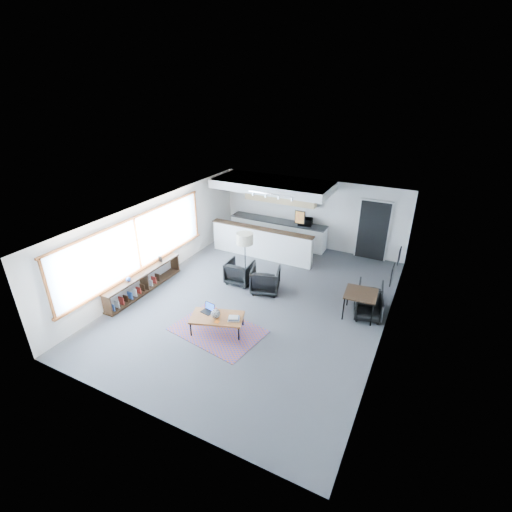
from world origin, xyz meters
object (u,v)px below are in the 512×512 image
at_px(coffee_table, 217,318).
at_px(laptop, 208,309).
at_px(microwave, 305,221).
at_px(book_stack, 234,318).
at_px(armchair_right, 265,279).
at_px(ceramic_pot, 216,314).
at_px(dining_table, 361,295).
at_px(floor_lamp, 245,241).
at_px(armchair_left, 240,271).
at_px(dining_chair_near, 368,308).
at_px(dining_chair_far, 370,293).

height_order(coffee_table, laptop, laptop).
bearing_deg(microwave, book_stack, -96.12).
xyz_separation_m(coffee_table, armchair_right, (0.24, 2.33, 0.02)).
height_order(ceramic_pot, dining_table, dining_table).
xyz_separation_m(floor_lamp, microwave, (0.65, 3.48, -0.42)).
bearing_deg(armchair_left, book_stack, 113.27).
height_order(laptop, floor_lamp, floor_lamp).
xyz_separation_m(ceramic_pot, microwave, (0.20, 5.86, 0.56)).
relative_size(floor_lamp, microwave, 3.48).
bearing_deg(microwave, armchair_right, -97.88).
bearing_deg(microwave, laptop, -103.81).
height_order(armchair_right, dining_table, armchair_right).
bearing_deg(ceramic_pot, armchair_left, 105.75).
relative_size(ceramic_pot, armchair_left, 0.29).
distance_m(ceramic_pot, floor_lamp, 2.62).
distance_m(coffee_table, microwave, 5.87).
bearing_deg(book_stack, armchair_left, 115.99).
bearing_deg(laptop, dining_table, 42.82).
height_order(armchair_left, floor_lamp, floor_lamp).
xyz_separation_m(book_stack, dining_chair_near, (2.85, 2.24, -0.16)).
distance_m(ceramic_pot, dining_chair_near, 4.07).
xyz_separation_m(ceramic_pot, armchair_right, (0.25, 2.37, -0.12)).
relative_size(armchair_right, dining_table, 0.94).
distance_m(armchair_left, floor_lamp, 1.16).
distance_m(armchair_right, dining_table, 2.83).
distance_m(laptop, armchair_right, 2.29).
bearing_deg(dining_table, dining_chair_near, -1.27).
bearing_deg(armchair_left, armchair_right, 170.16).
xyz_separation_m(armchair_right, microwave, (-0.05, 3.49, 0.68)).
relative_size(armchair_right, microwave, 1.67).
relative_size(book_stack, armchair_right, 0.42).
relative_size(dining_chair_near, dining_chair_far, 1.05).
xyz_separation_m(armchair_left, dining_chair_far, (3.90, 0.68, -0.10)).
height_order(armchair_left, microwave, microwave).
height_order(coffee_table, book_stack, book_stack).
relative_size(armchair_right, dining_chair_near, 1.36).
relative_size(armchair_left, microwave, 1.57).
height_order(book_stack, floor_lamp, floor_lamp).
bearing_deg(coffee_table, armchair_left, 87.26).
distance_m(ceramic_pot, dining_chair_far, 4.51).
distance_m(armchair_left, dining_chair_far, 3.96).
distance_m(book_stack, microwave, 5.78).
bearing_deg(armchair_right, dining_table, 163.43).
xyz_separation_m(armchair_right, floor_lamp, (-0.69, 0.01, 1.10)).
bearing_deg(armchair_right, microwave, -105.67).
distance_m(laptop, dining_table, 4.05).
bearing_deg(dining_table, floor_lamp, 179.65).
height_order(laptop, dining_chair_far, laptop).
xyz_separation_m(dining_table, dining_chair_near, (0.23, -0.01, -0.33)).
distance_m(coffee_table, floor_lamp, 2.64).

